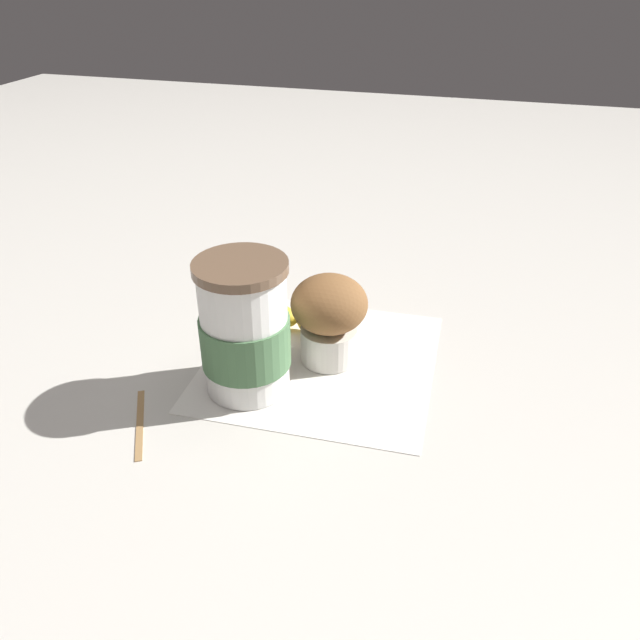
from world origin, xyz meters
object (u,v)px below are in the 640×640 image
at_px(coffee_cup, 245,331).
at_px(sugar_packet, 332,285).
at_px(muffin, 329,315).
at_px(banana, 275,316).

bearing_deg(coffee_cup, sugar_packet, -6.51).
bearing_deg(muffin, coffee_cup, 135.98).
relative_size(coffee_cup, banana, 0.94).
relative_size(muffin, banana, 0.67).
bearing_deg(muffin, banana, 59.57).
bearing_deg(muffin, sugar_packet, 13.91).
xyz_separation_m(muffin, sugar_packet, (0.17, 0.04, -0.06)).
height_order(muffin, banana, muffin).
distance_m(muffin, sugar_packet, 0.19).
bearing_deg(sugar_packet, coffee_cup, 173.49).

